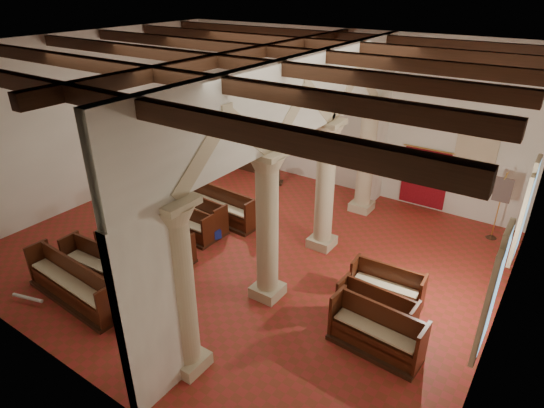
{
  "coord_description": "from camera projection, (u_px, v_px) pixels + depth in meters",
  "views": [
    {
      "loc": [
        7.38,
        -9.5,
        7.59
      ],
      "look_at": [
        0.58,
        0.5,
        1.54
      ],
      "focal_mm": 30.0,
      "sensor_mm": 36.0,
      "label": 1
    }
  ],
  "objects": [
    {
      "name": "floor",
      "position": [
        248.0,
        249.0,
        14.13
      ],
      "size": [
        14.0,
        14.0,
        0.0
      ],
      "primitive_type": "plane",
      "color": "maroon",
      "rests_on": "ground"
    },
    {
      "name": "ceiling",
      "position": [
        242.0,
        48.0,
        11.45
      ],
      "size": [
        14.0,
        14.0,
        0.0
      ],
      "primitive_type": "plane",
      "rotation": [
        3.14,
        0.0,
        0.0
      ],
      "color": "black",
      "rests_on": "wall_back"
    },
    {
      "name": "wall_back",
      "position": [
        341.0,
        112.0,
        17.23
      ],
      "size": [
        14.0,
        0.02,
        6.0
      ],
      "primitive_type": "cube",
      "color": "white",
      "rests_on": "floor"
    },
    {
      "name": "wall_front",
      "position": [
        48.0,
        256.0,
        8.35
      ],
      "size": [
        14.0,
        0.02,
        6.0
      ],
      "primitive_type": "cube",
      "color": "white",
      "rests_on": "floor"
    },
    {
      "name": "wall_left",
      "position": [
        90.0,
        120.0,
        16.31
      ],
      "size": [
        0.02,
        12.0,
        6.0
      ],
      "primitive_type": "cube",
      "color": "white",
      "rests_on": "floor"
    },
    {
      "name": "wall_right",
      "position": [
        518.0,
        228.0,
        9.27
      ],
      "size": [
        0.02,
        12.0,
        6.0
      ],
      "primitive_type": "cube",
      "color": "white",
      "rests_on": "floor"
    },
    {
      "name": "ceiling_beams",
      "position": [
        242.0,
        55.0,
        11.53
      ],
      "size": [
        13.8,
        11.8,
        0.3
      ],
      "primitive_type": null,
      "color": "#391E12",
      "rests_on": "wall_back"
    },
    {
      "name": "arcade",
      "position": [
        300.0,
        153.0,
        11.63
      ],
      "size": [
        0.9,
        11.9,
        6.0
      ],
      "color": "#BEAD8D",
      "rests_on": "floor"
    },
    {
      "name": "window_right_a",
      "position": [
        493.0,
        298.0,
        8.53
      ],
      "size": [
        0.03,
        1.0,
        2.2
      ],
      "primitive_type": "cube",
      "color": "#2E674C",
      "rests_on": "wall_right"
    },
    {
      "name": "window_right_b",
      "position": [
        525.0,
        215.0,
        11.49
      ],
      "size": [
        0.03,
        1.0,
        2.2
      ],
      "primitive_type": "cube",
      "color": "#2E674C",
      "rests_on": "wall_right"
    },
    {
      "name": "window_back",
      "position": [
        475.0,
        159.0,
        15.06
      ],
      "size": [
        1.0,
        0.03,
        2.2
      ],
      "primitive_type": "cube",
      "color": "#2E674C",
      "rests_on": "wall_back"
    },
    {
      "name": "pipe_organ",
      "position": [
        240.0,
        136.0,
        19.85
      ],
      "size": [
        2.1,
        0.85,
        4.4
      ],
      "color": "#391E12",
      "rests_on": "floor"
    },
    {
      "name": "lectern",
      "position": [
        277.0,
        173.0,
        18.41
      ],
      "size": [
        0.59,
        0.63,
        1.19
      ],
      "rotation": [
        0.0,
        0.0,
        0.42
      ],
      "color": "#361B11",
      "rests_on": "floor"
    },
    {
      "name": "dossal_curtain",
      "position": [
        424.0,
        178.0,
        16.23
      ],
      "size": [
        1.8,
        0.07,
        2.17
      ],
      "color": "maroon",
      "rests_on": "floor"
    },
    {
      "name": "processional_banner",
      "position": [
        496.0,
        216.0,
        14.42
      ],
      "size": [
        0.52,
        0.67,
        2.29
      ],
      "rotation": [
        0.0,
        0.0,
        -0.02
      ],
      "color": "#391E12",
      "rests_on": "floor"
    },
    {
      "name": "hymnal_box_a",
      "position": [
        123.0,
        319.0,
        10.86
      ],
      "size": [
        0.4,
        0.36,
        0.33
      ],
      "primitive_type": "cube",
      "rotation": [
        0.0,
        0.0,
        0.34
      ],
      "color": "navy",
      "rests_on": "floor"
    },
    {
      "name": "hymnal_box_b",
      "position": [
        167.0,
        262.0,
        13.02
      ],
      "size": [
        0.41,
        0.37,
        0.34
      ],
      "primitive_type": "cube",
      "rotation": [
        0.0,
        0.0,
        -0.3
      ],
      "color": "navy",
      "rests_on": "floor"
    },
    {
      "name": "hymnal_box_c",
      "position": [
        216.0,
        233.0,
        14.54
      ],
      "size": [
        0.35,
        0.32,
        0.28
      ],
      "primitive_type": "cube",
      "rotation": [
        0.0,
        0.0,
        -0.4
      ],
      "color": "navy",
      "rests_on": "floor"
    },
    {
      "name": "tube_heater_a",
      "position": [
        28.0,
        298.0,
        11.75
      ],
      "size": [
        0.91,
        0.35,
        0.09
      ],
      "primitive_type": "cylinder",
      "rotation": [
        0.0,
        1.57,
        0.28
      ],
      "color": "white",
      "rests_on": "floor"
    },
    {
      "name": "tube_heater_b",
      "position": [
        112.0,
        274.0,
        12.68
      ],
      "size": [
        0.89,
        0.21,
        0.09
      ],
      "primitive_type": "cylinder",
      "rotation": [
        0.0,
        1.57,
        0.13
      ],
      "color": "white",
      "rests_on": "floor"
    },
    {
      "name": "nave_pew_0",
      "position": [
        73.0,
        289.0,
        11.74
      ],
      "size": [
        3.32,
        0.93,
        1.14
      ],
      "rotation": [
        0.0,
        0.0,
        -0.05
      ],
      "color": "#391E12",
      "rests_on": "floor"
    },
    {
      "name": "nave_pew_1",
      "position": [
        107.0,
        274.0,
        12.34
      ],
      "size": [
        2.95,
        0.91,
        1.14
      ],
      "rotation": [
        0.0,
        0.0,
        0.05
      ],
      "color": "#391E12",
      "rests_on": "floor"
    },
    {
      "name": "nave_pew_2",
      "position": [
        132.0,
        261.0,
        13.02
      ],
      "size": [
        2.64,
        0.72,
        0.95
      ],
      "rotation": [
        0.0,
        0.0,
        -0.03
      ],
      "color": "#391E12",
      "rests_on": "floor"
    },
    {
      "name": "nave_pew_3",
      "position": [
        156.0,
        242.0,
        13.92
      ],
      "size": [
        2.92,
        0.81,
        1.0
      ],
      "rotation": [
        0.0,
        0.0,
        -0.05
      ],
      "color": "#391E12",
      "rests_on": "floor"
    },
    {
      "name": "nave_pew_4",
      "position": [
        177.0,
        224.0,
        14.89
      ],
      "size": [
        2.84,
        0.68,
        1.02
      ],
      "rotation": [
        0.0,
        0.0,
        -0.0
      ],
      "color": "#391E12",
      "rests_on": "floor"
    },
    {
      "name": "nave_pew_5",
      "position": [
        189.0,
        215.0,
        15.44
      ],
      "size": [
        3.12,
        0.92,
        1.09
      ],
      "rotation": [
        0.0,
        0.0,
        -0.06
      ],
      "color": "#391E12",
      "rests_on": "floor"
    },
    {
      "name": "nave_pew_6",
      "position": [
        218.0,
        210.0,
        15.73
      ],
      "size": [
        3.1,
        0.94,
        1.14
      ],
      "rotation": [
        0.0,
        0.0,
        -0.06
      ],
      "color": "#391E12",
      "rests_on": "floor"
    },
    {
      "name": "aisle_pew_0",
      "position": [
        375.0,
        337.0,
        10.16
      ],
      "size": [
        2.15,
        0.9,
        1.15
      ],
      "rotation": [
        0.0,
        0.0,
        -0.06
      ],
      "color": "#391E12",
      "rests_on": "floor"
    },
    {
      "name": "aisle_pew_1",
      "position": [
        375.0,
        316.0,
        10.81
      ],
      "size": [
        1.9,
        0.8,
        1.08
      ],
      "rotation": [
        0.0,
        0.0,
        -0.05
      ],
      "color": "#391E12",
      "rests_on": "floor"
    },
    {
      "name": "aisle_pew_2",
      "position": [
        386.0,
        291.0,
        11.69
      ],
      "size": [
        1.88,
        0.8,
        1.05
      ],
      "rotation": [
        0.0,
        0.0,
        0.05
      ],
      "color": "#391E12",
      "rests_on": "floor"
    }
  ]
}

